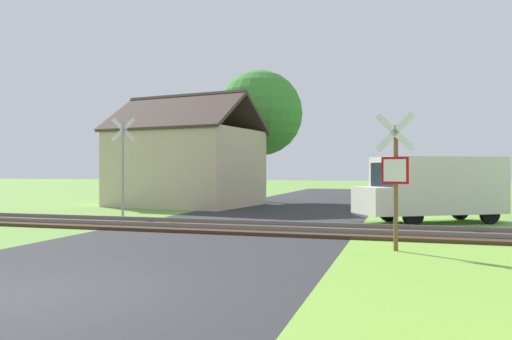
# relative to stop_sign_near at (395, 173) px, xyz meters

# --- Properties ---
(ground_plane) EXTENTS (160.00, 160.00, 0.00)m
(ground_plane) POSITION_rel_stop_sign_near_xyz_m (-4.85, -5.57, -1.73)
(ground_plane) COLOR #6B9942
(road_asphalt) EXTENTS (7.43, 80.00, 0.01)m
(road_asphalt) POSITION_rel_stop_sign_near_xyz_m (-4.85, -3.57, -1.72)
(road_asphalt) COLOR #2D2D30
(road_asphalt) RESTS_ON ground
(rail_track) EXTENTS (60.00, 2.60, 0.22)m
(rail_track) POSITION_rel_stop_sign_near_xyz_m (-4.85, 2.82, -1.67)
(rail_track) COLOR #422D1E
(rail_track) RESTS_ON ground
(stop_sign_near) EXTENTS (0.86, 0.24, 3.07)m
(stop_sign_near) POSITION_rel_stop_sign_near_xyz_m (0.00, 0.00, 0.00)
(stop_sign_near) COLOR brown
(stop_sign_near) RESTS_ON ground
(crossing_sign_far) EXTENTS (0.85, 0.28, 3.70)m
(crossing_sign_far) POSITION_rel_stop_sign_near_xyz_m (-9.55, 4.45, 0.40)
(crossing_sign_far) COLOR #9E9EA5
(crossing_sign_far) RESTS_ON ground
(house) EXTENTS (7.68, 6.65, 5.67)m
(house) POSITION_rel_stop_sign_near_xyz_m (-10.41, 11.83, 0.33)
(house) COLOR #C6B293
(house) RESTS_ON ground
(tree_center) EXTENTS (4.84, 4.84, 7.46)m
(tree_center) POSITION_rel_stop_sign_near_xyz_m (-7.63, 15.79, 3.30)
(tree_center) COLOR #513823
(tree_center) RESTS_ON ground
(mail_truck) EXTENTS (5.16, 4.08, 2.24)m
(mail_truck) POSITION_rel_stop_sign_near_xyz_m (1.16, 6.51, -0.49)
(mail_truck) COLOR silver
(mail_truck) RESTS_ON ground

